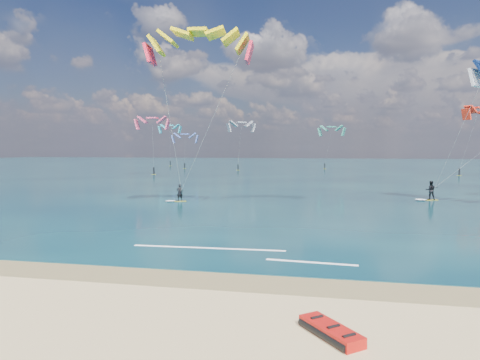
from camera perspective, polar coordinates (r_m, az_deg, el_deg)
name	(u,v)px	position (r m, az deg, el deg)	size (l,w,h in m)	color
ground	(271,190)	(53.87, 4.21, -1.33)	(320.00, 320.00, 0.00)	tan
wet_sand_strip	(162,277)	(18.24, -10.34, -12.59)	(320.00, 2.40, 0.01)	olive
sea	(300,167)	(117.52, 7.99, 1.70)	(320.00, 200.00, 0.04)	#082230
packed_kite_mid	(331,336)	(13.02, 12.00, -19.72)	(2.30, 1.01, 0.37)	red
kitesurfer_main	(189,115)	(38.10, -6.84, 8.56)	(11.56, 8.62, 16.10)	yellow
kitesurfer_far	(480,120)	(44.32, 29.41, 6.98)	(13.73, 10.72, 15.30)	gold
shoreline_foam	(240,252)	(21.74, 0.03, -9.63)	(11.55, 2.34, 0.01)	white
distant_kites	(256,147)	(96.13, 2.13, 4.41)	(75.05, 40.76, 12.36)	teal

